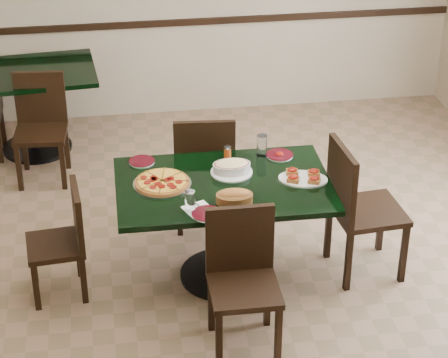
{
  "coord_description": "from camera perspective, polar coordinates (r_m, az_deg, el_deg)",
  "views": [
    {
      "loc": [
        -0.77,
        -4.92,
        3.63
      ],
      "look_at": [
        -0.05,
        0.0,
        0.79
      ],
      "focal_mm": 70.0,
      "sensor_mm": 36.0,
      "label": 1
    }
  ],
  "objects": [
    {
      "name": "water_glass_a",
      "position": [
        6.06,
        2.49,
        2.2
      ],
      "size": [
        0.07,
        0.07,
        0.15
      ],
      "primitive_type": "cylinder",
      "color": "white",
      "rests_on": "main_table"
    },
    {
      "name": "main_table",
      "position": [
        5.84,
        -0.04,
        -1.82
      ],
      "size": [
        1.42,
        0.92,
        0.75
      ],
      "rotation": [
        0.0,
        0.0,
        -0.01
      ],
      "color": "black",
      "rests_on": "floor"
    },
    {
      "name": "chair_right",
      "position": [
        5.97,
        8.62,
        -1.54
      ],
      "size": [
        0.5,
        0.5,
        0.99
      ],
      "rotation": [
        0.0,
        0.0,
        1.66
      ],
      "color": "black",
      "rests_on": "floor"
    },
    {
      "name": "side_plate_far_l",
      "position": [
        6.02,
        -5.39,
        1.15
      ],
      "size": [
        0.18,
        0.18,
        0.02
      ],
      "rotation": [
        0.0,
        0.0,
        -0.33
      ],
      "color": "silver",
      "rests_on": "main_table"
    },
    {
      "name": "floor",
      "position": [
        6.16,
        0.46,
        -6.33
      ],
      "size": [
        5.5,
        5.5,
        0.0
      ],
      "primitive_type": "plane",
      "color": "#7E6049",
      "rests_on": "ground"
    },
    {
      "name": "side_plate_near",
      "position": [
        5.41,
        -1.12,
        -2.29
      ],
      "size": [
        0.19,
        0.19,
        0.02
      ],
      "rotation": [
        0.0,
        0.0,
        -0.37
      ],
      "color": "silver",
      "rests_on": "main_table"
    },
    {
      "name": "back_table",
      "position": [
        7.74,
        -12.46,
        5.38
      ],
      "size": [
        1.18,
        0.9,
        0.75
      ],
      "rotation": [
        0.0,
        0.0,
        0.08
      ],
      "color": "black",
      "rests_on": "floor"
    },
    {
      "name": "napkin_setting",
      "position": [
        5.47,
        -1.67,
        -1.99
      ],
      "size": [
        0.22,
        0.22,
        0.01
      ],
      "rotation": [
        0.0,
        0.0,
        0.39
      ],
      "color": "white",
      "rests_on": "main_table"
    },
    {
      "name": "chair_left",
      "position": [
        5.87,
        -10.33,
        -3.71
      ],
      "size": [
        0.41,
        0.41,
        0.8
      ],
      "rotation": [
        0.0,
        0.0,
        -1.47
      ],
      "color": "black",
      "rests_on": "floor"
    },
    {
      "name": "bread_basket",
      "position": [
        5.52,
        0.69,
        -1.17
      ],
      "size": [
        0.25,
        0.18,
        0.1
      ],
      "rotation": [
        0.0,
        0.0,
        -0.06
      ],
      "color": "brown",
      "rests_on": "main_table"
    },
    {
      "name": "pepperoni_pizza",
      "position": [
        5.74,
        -4.06,
        -0.22
      ],
      "size": [
        0.39,
        0.39,
        0.04
      ],
      "rotation": [
        0.0,
        0.0,
        -0.19
      ],
      "color": "silver",
      "rests_on": "main_table"
    },
    {
      "name": "chair_far",
      "position": [
        6.42,
        -1.3,
        0.89
      ],
      "size": [
        0.47,
        0.47,
        0.94
      ],
      "rotation": [
        0.0,
        0.0,
        3.06
      ],
      "color": "black",
      "rests_on": "floor"
    },
    {
      "name": "side_plate_far_r",
      "position": [
        6.09,
        3.65,
        1.58
      ],
      "size": [
        0.19,
        0.19,
        0.03
      ],
      "rotation": [
        0.0,
        0.0,
        0.16
      ],
      "color": "silver",
      "rests_on": "main_table"
    },
    {
      "name": "pepper_shaker",
      "position": [
        6.04,
        0.23,
        1.77
      ],
      "size": [
        0.05,
        0.05,
        0.09
      ],
      "color": "#BA4613",
      "rests_on": "main_table"
    },
    {
      "name": "chair_near",
      "position": [
        5.34,
        1.2,
        -6.06
      ],
      "size": [
        0.42,
        0.42,
        0.9
      ],
      "rotation": [
        0.0,
        0.0,
        -0.0
      ],
      "color": "black",
      "rests_on": "floor"
    },
    {
      "name": "water_glass_b",
      "position": [
        5.42,
        -2.23,
        -1.47
      ],
      "size": [
        0.07,
        0.07,
        0.14
      ],
      "primitive_type": "cylinder",
      "color": "white",
      "rests_on": "main_table"
    },
    {
      "name": "bruschetta_platter",
      "position": [
        5.8,
        5.18,
        0.14
      ],
      "size": [
        0.38,
        0.31,
        0.05
      ],
      "rotation": [
        0.0,
        0.0,
        -0.3
      ],
      "color": "silver",
      "rests_on": "main_table"
    },
    {
      "name": "lasagna_casserole",
      "position": [
        5.85,
        0.5,
        0.79
      ],
      "size": [
        0.28,
        0.28,
        0.09
      ],
      "rotation": [
        0.0,
        0.0,
        0.02
      ],
      "color": "silver",
      "rests_on": "main_table"
    },
    {
      "name": "room_shell",
      "position": [
        7.31,
        6.48,
        9.9
      ],
      "size": [
        5.5,
        5.5,
        5.5
      ],
      "color": "silver",
      "rests_on": "floor"
    },
    {
      "name": "back_chair_near",
      "position": [
        7.32,
        -11.87,
        3.72
      ],
      "size": [
        0.44,
        0.44,
        0.89
      ],
      "rotation": [
        0.0,
        0.0,
        -0.08
      ],
      "color": "black",
      "rests_on": "floor"
    }
  ]
}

